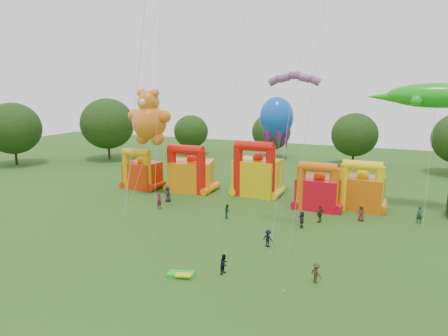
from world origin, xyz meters
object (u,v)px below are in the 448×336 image
at_px(octopus_kite, 276,140).
at_px(teddy_bear_kite, 148,127).
at_px(spectator_0, 168,194).
at_px(spectator_4, 320,214).
at_px(bouncy_castle_0, 141,173).
at_px(bouncy_castle_2, 257,174).
at_px(gecko_kite, 434,117).

bearing_deg(octopus_kite, teddy_bear_kite, -158.70).
height_order(octopus_kite, spectator_0, octopus_kite).
distance_m(spectator_0, spectator_4, 18.97).
relative_size(bouncy_castle_0, spectator_4, 3.07).
relative_size(bouncy_castle_0, teddy_bear_kite, 0.41).
bearing_deg(bouncy_castle_0, spectator_0, -33.22).
distance_m(teddy_bear_kite, spectator_4, 24.32).
relative_size(octopus_kite, spectator_0, 6.62).
distance_m(bouncy_castle_2, spectator_4, 12.72).
bearing_deg(bouncy_castle_0, bouncy_castle_2, 10.11).
xyz_separation_m(teddy_bear_kite, gecko_kite, (33.29, 5.51, 1.95)).
bearing_deg(octopus_kite, spectator_4, -49.10).
height_order(gecko_kite, octopus_kite, gecko_kite).
xyz_separation_m(bouncy_castle_2, gecko_kite, (20.19, -0.08, 8.17)).
distance_m(bouncy_castle_2, teddy_bear_kite, 15.55).
bearing_deg(teddy_bear_kite, spectator_4, -6.08).
height_order(spectator_0, spectator_4, spectator_0).
height_order(teddy_bear_kite, octopus_kite, teddy_bear_kite).
relative_size(teddy_bear_kite, gecko_kite, 0.95).
xyz_separation_m(octopus_kite, spectator_4, (7.33, -8.46, -6.48)).
bearing_deg(bouncy_castle_0, teddy_bear_kite, -40.55).
xyz_separation_m(octopus_kite, spectator_0, (-11.63, -7.92, -6.44)).
relative_size(bouncy_castle_2, spectator_4, 3.92).
relative_size(gecko_kite, spectator_4, 7.81).
height_order(bouncy_castle_0, octopus_kite, octopus_kite).
bearing_deg(teddy_bear_kite, bouncy_castle_0, 139.45).
bearing_deg(spectator_0, bouncy_castle_0, 155.19).
xyz_separation_m(bouncy_castle_0, spectator_0, (6.99, -4.58, -1.24)).
distance_m(teddy_bear_kite, gecko_kite, 33.80).
bearing_deg(spectator_4, bouncy_castle_0, -73.93).
distance_m(gecko_kite, spectator_0, 31.96).
distance_m(bouncy_castle_0, bouncy_castle_2, 16.52).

